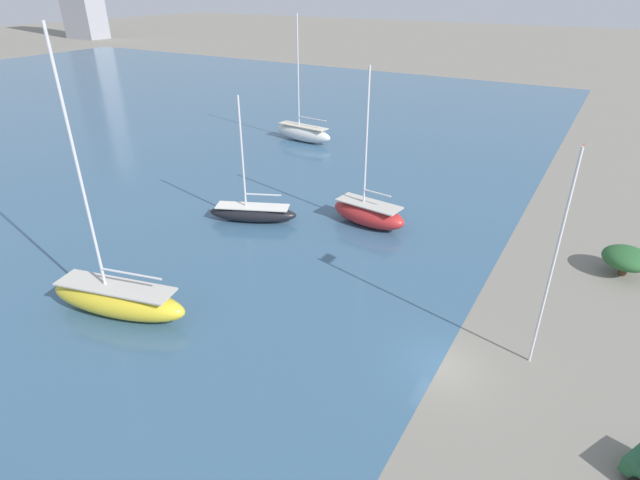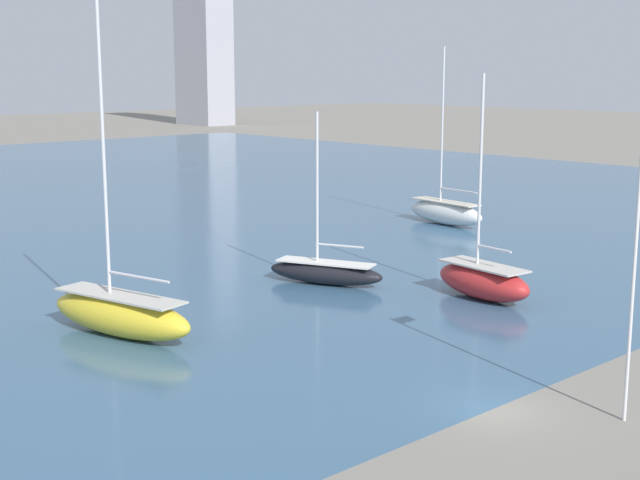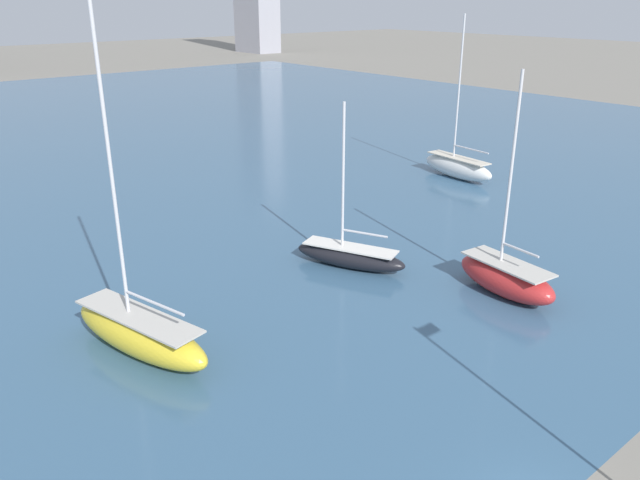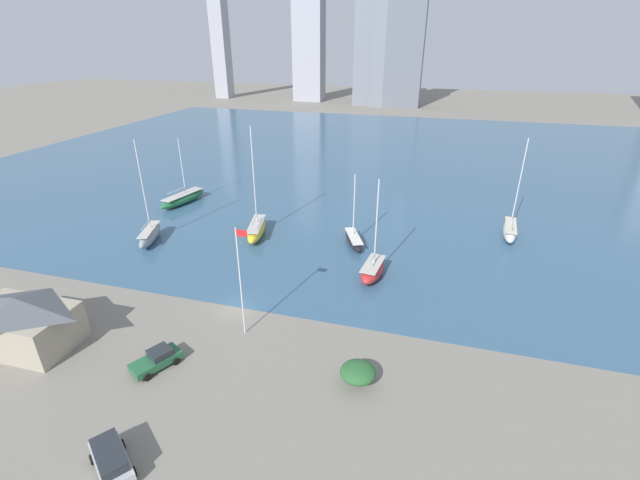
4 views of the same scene
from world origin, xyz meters
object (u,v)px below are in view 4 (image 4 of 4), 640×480
(boat_shed, at_px, (21,321))
(sailboat_red, at_px, (373,270))
(flag_pole, at_px, (241,279))
(sailboat_black, at_px, (354,239))
(parked_pickup_green, at_px, (157,359))
(sailboat_white, at_px, (510,230))
(sailboat_yellow, at_px, (256,229))
(sailboat_green, at_px, (183,198))
(sailboat_gray, at_px, (150,235))
(parked_suv_silver, at_px, (111,459))

(boat_shed, xyz_separation_m, sailboat_red, (31.71, 23.04, -1.69))
(flag_pole, distance_m, sailboat_black, 25.89)
(sailboat_red, height_order, parked_pickup_green, sailboat_red)
(sailboat_white, height_order, sailboat_red, sailboat_white)
(sailboat_white, relative_size, sailboat_red, 1.17)
(sailboat_yellow, bearing_deg, sailboat_white, 1.82)
(sailboat_yellow, distance_m, parked_pickup_green, 30.18)
(sailboat_white, bearing_deg, sailboat_green, -174.01)
(sailboat_yellow, bearing_deg, flag_pole, -82.93)
(flag_pole, bearing_deg, sailboat_gray, 144.62)
(boat_shed, distance_m, sailboat_white, 65.20)
(parked_pickup_green, height_order, parked_suv_silver, parked_suv_silver)
(boat_shed, xyz_separation_m, sailboat_green, (-7.33, 40.74, -1.81))
(sailboat_yellow, relative_size, parked_suv_silver, 3.42)
(boat_shed, bearing_deg, sailboat_white, 38.30)
(sailboat_white, bearing_deg, sailboat_yellow, -159.29)
(parked_pickup_green, bearing_deg, sailboat_green, 146.10)
(sailboat_red, bearing_deg, flag_pole, -119.67)
(sailboat_green, height_order, sailboat_red, sailboat_red)
(sailboat_white, relative_size, sailboat_gray, 0.99)
(sailboat_black, bearing_deg, sailboat_white, -1.82)
(sailboat_yellow, xyz_separation_m, sailboat_black, (15.37, 1.23, -0.37))
(sailboat_white, distance_m, parked_pickup_green, 53.99)
(sailboat_yellow, xyz_separation_m, parked_suv_silver, (6.18, -40.32, -0.15))
(parked_pickup_green, xyz_separation_m, parked_suv_silver, (3.37, -10.28, 0.20))
(boat_shed, bearing_deg, sailboat_red, 34.86)
(sailboat_yellow, height_order, sailboat_green, sailboat_yellow)
(parked_pickup_green, bearing_deg, sailboat_red, 79.84)
(flag_pole, xyz_separation_m, sailboat_gray, (-23.50, 16.69, -5.41))
(sailboat_red, bearing_deg, sailboat_white, 50.76)
(sailboat_gray, height_order, sailboat_black, sailboat_gray)
(sailboat_white, relative_size, sailboat_black, 1.42)
(sailboat_white, relative_size, sailboat_yellow, 0.90)
(sailboat_gray, distance_m, parked_suv_silver, 39.87)
(sailboat_red, bearing_deg, boat_shed, -137.82)
(flag_pole, height_order, sailboat_white, sailboat_white)
(sailboat_white, bearing_deg, parked_pickup_green, -125.90)
(boat_shed, height_order, parked_suv_silver, boat_shed)
(boat_shed, relative_size, sailboat_yellow, 0.60)
(boat_shed, relative_size, sailboat_white, 0.67)
(parked_suv_silver, bearing_deg, sailboat_green, 63.19)
(sailboat_yellow, relative_size, sailboat_gray, 1.10)
(sailboat_white, height_order, parked_pickup_green, sailboat_white)
(sailboat_red, relative_size, parked_pickup_green, 2.61)
(sailboat_red, xyz_separation_m, sailboat_black, (-4.38, 9.04, -0.29))
(flag_pole, distance_m, sailboat_yellow, 25.28)
(flag_pole, xyz_separation_m, sailboat_black, (6.67, 24.33, -5.79))
(flag_pole, relative_size, sailboat_yellow, 0.72)
(boat_shed, bearing_deg, sailboat_gray, 95.51)
(sailboat_white, xyz_separation_m, sailboat_red, (-18.64, -18.37, -0.03))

